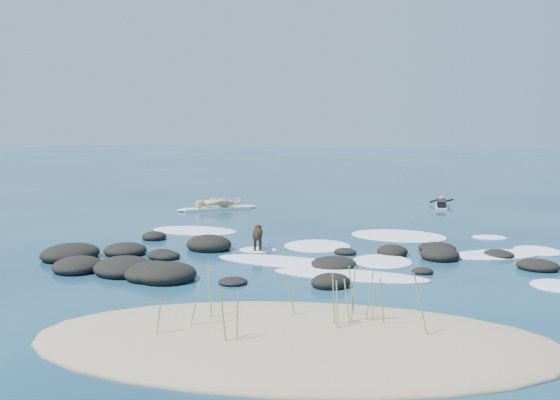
# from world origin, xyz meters

# --- Properties ---
(ground) EXTENTS (160.00, 160.00, 0.00)m
(ground) POSITION_xyz_m (0.00, 0.00, 0.00)
(ground) COLOR #0A2642
(ground) RESTS_ON ground
(sand_dune) EXTENTS (9.00, 4.40, 0.60)m
(sand_dune) POSITION_xyz_m (0.00, -8.20, 0.00)
(sand_dune) COLOR #9E8966
(sand_dune) RESTS_ON ground
(dune_grass) EXTENTS (4.44, 1.76, 1.15)m
(dune_grass) POSITION_xyz_m (0.24, -8.03, 0.62)
(dune_grass) COLOR olive
(dune_grass) RESTS_ON ground
(reef_rocks) EXTENTS (13.98, 6.37, 0.57)m
(reef_rocks) POSITION_xyz_m (-2.81, -2.57, 0.11)
(reef_rocks) COLOR black
(reef_rocks) RESTS_ON ground
(breaking_foam) EXTENTS (13.18, 8.30, 0.12)m
(breaking_foam) POSITION_xyz_m (0.93, -0.37, 0.01)
(breaking_foam) COLOR white
(breaking_foam) RESTS_ON ground
(standing_surfer_rig) EXTENTS (3.25, 1.98, 2.01)m
(standing_surfer_rig) POSITION_xyz_m (-4.68, 7.60, 0.79)
(standing_surfer_rig) COLOR #F5F2C4
(standing_surfer_rig) RESTS_ON ground
(paddling_surfer_rig) EXTENTS (1.05, 2.38, 0.41)m
(paddling_surfer_rig) POSITION_xyz_m (4.92, 9.53, 0.14)
(paddling_surfer_rig) COLOR white
(paddling_surfer_rig) RESTS_ON ground
(dog) EXTENTS (0.37, 1.15, 0.73)m
(dog) POSITION_xyz_m (-1.72, -0.72, 0.48)
(dog) COLOR black
(dog) RESTS_ON ground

